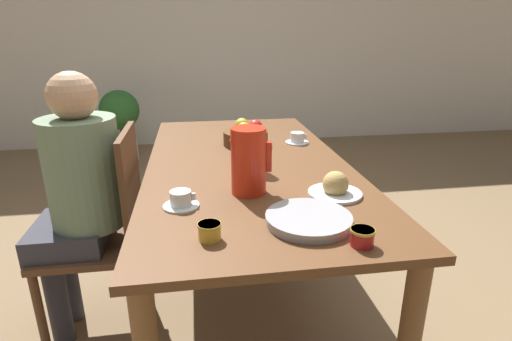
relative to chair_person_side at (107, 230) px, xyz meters
name	(u,v)px	position (x,y,z in m)	size (l,w,h in m)	color
ground_plane	(248,296)	(0.64, 0.10, -0.49)	(20.00, 20.00, 0.00)	#7F6647
wall_back	(211,32)	(0.64, 3.22, 0.81)	(10.00, 0.06, 2.60)	silver
dining_table	(247,181)	(0.64, 0.10, 0.16)	(0.91, 1.80, 0.74)	brown
chair_person_side	(107,230)	(0.00, 0.00, 0.00)	(0.42, 0.42, 0.93)	#51331E
person_seated	(78,189)	(-0.09, -0.01, 0.20)	(0.39, 0.41, 1.18)	#33333D
red_pitcher	(249,161)	(0.59, -0.27, 0.38)	(0.15, 0.13, 0.25)	red
wine_glass_water	(256,139)	(0.66, -0.02, 0.39)	(0.07, 0.07, 0.18)	white
teacup_near_person	(181,200)	(0.35, -0.36, 0.28)	(0.13, 0.13, 0.06)	silver
teacup_across	(297,139)	(0.95, 0.37, 0.28)	(0.13, 0.13, 0.06)	silver
serving_tray	(309,219)	(0.74, -0.56, 0.27)	(0.27, 0.27, 0.03)	#9E9EA3
bread_plate	(335,187)	(0.90, -0.34, 0.28)	(0.20, 0.20, 0.10)	silver
jam_jar_amber	(362,236)	(0.86, -0.71, 0.28)	(0.07, 0.07, 0.05)	#A81E1E
jam_jar_red	(210,230)	(0.43, -0.61, 0.28)	(0.07, 0.07, 0.05)	gold
fruit_bowl	(246,135)	(0.67, 0.38, 0.30)	(0.23, 0.23, 0.13)	brown
potted_plant	(120,119)	(-0.36, 2.62, -0.04)	(0.41, 0.41, 0.74)	beige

